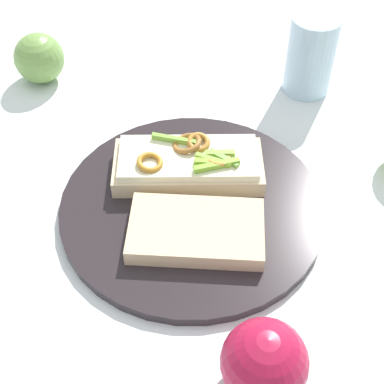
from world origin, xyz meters
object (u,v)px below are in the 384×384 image
Objects in this scene: apple_2 at (39,58)px; drinking_glass at (311,55)px; apple_1 at (264,362)px; plate at (192,207)px; sandwich at (192,163)px; bread_slice_side at (192,231)px.

apple_2 is 0.63× the size of drinking_glass.
plate is at bearing 101.41° from apple_1.
apple_2 is 0.40m from drinking_glass.
apple_2 is (-0.20, 0.23, 0.01)m from sandwich.
bread_slice_side is (-0.00, -0.05, 0.02)m from plate.
sandwich is at bearing -48.95° from apple_2.
drinking_glass reaches higher than bread_slice_side.
plate is 0.06m from sandwich.
apple_2 is at bearing 129.22° from bread_slice_side.
bread_slice_side is 0.34m from drinking_glass.
apple_1 is (0.05, -0.17, 0.02)m from bread_slice_side.
bread_slice_side is at bearing -59.74° from apple_2.
drinking_glass is (0.39, -0.06, 0.02)m from apple_2.
drinking_glass is at bearing 47.84° from sandwich.
plate is at bearing 94.25° from bread_slice_side.
apple_1 reaches higher than plate.
bread_slice_side reaches higher than plate.
sandwich is at bearing 98.47° from apple_1.
bread_slice_side is at bearing -125.24° from drinking_glass.
sandwich is 0.28m from apple_1.
bread_slice_side is at bearing 105.91° from apple_1.
bread_slice_side is 0.18m from apple_1.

